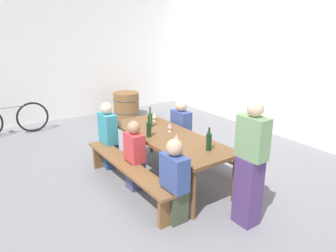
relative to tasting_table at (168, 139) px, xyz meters
The scene contains 21 objects.
ground_plane 0.68m from the tasting_table, ahead, with size 24.00×24.00×0.00m, color slate.
back_wall 3.43m from the tasting_table, 90.00° to the left, with size 14.00×0.20×3.20m, color white.
side_wall 4.52m from the tasting_table, behind, with size 0.20×7.00×3.20m, color white.
tasting_table is the anchor object (origin of this frame).
bench_near 0.80m from the tasting_table, 90.00° to the right, with size 2.25×0.30×0.45m.
bench_far 0.80m from the tasting_table, 90.00° to the left, with size 2.25×0.30×0.45m.
wine_bottle_0 0.55m from the tasting_table, behind, with size 0.07×0.07×0.34m.
wine_bottle_1 0.85m from the tasting_table, ahead, with size 0.08×0.08×0.33m.
wine_bottle_2 0.36m from the tasting_table, 111.76° to the right, with size 0.08×0.08×0.33m.
wine_glass_0 0.68m from the tasting_table, 29.93° to the left, with size 0.07×0.07×0.18m.
wine_glass_1 0.24m from the tasting_table, 135.15° to the left, with size 0.07×0.07×0.15m.
wine_glass_2 0.39m from the tasting_table, 14.48° to the right, with size 0.07×0.07×0.14m.
wine_glass_3 0.80m from the tasting_table, 24.37° to the right, with size 0.06×0.06×0.15m.
wine_glass_4 0.81m from the tasting_table, 163.28° to the left, with size 0.08×0.08×0.15m.
seated_guest_near_0 1.14m from the tasting_table, 149.08° to the right, with size 0.38×0.24×1.16m.
seated_guest_near_1 0.60m from the tasting_table, 93.92° to the right, with size 0.32×0.24×1.07m.
seated_guest_near_2 1.14m from the tasting_table, 30.90° to the right, with size 0.38×0.24×1.10m.
seated_guest_far_0 0.73m from the tasting_table, 126.45° to the left, with size 0.38×0.24×1.15m.
standing_host 1.54m from the tasting_table, ahead, with size 0.37×0.24×1.60m.
wine_barrel 3.74m from the tasting_table, 162.56° to the left, with size 0.71×0.71×0.66m.
parked_bicycle_0 4.11m from the tasting_table, 155.12° to the right, with size 0.20×1.66×0.90m.
Camera 1 is at (3.78, -2.64, 2.42)m, focal length 33.61 mm.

